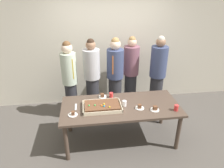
{
  "coord_description": "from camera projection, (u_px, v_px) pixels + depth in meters",
  "views": [
    {
      "loc": [
        -0.56,
        -3.0,
        2.6
      ],
      "look_at": [
        -0.13,
        0.15,
        1.08
      ],
      "focal_mm": 33.03,
      "sensor_mm": 36.0,
      "label": 1
    }
  ],
  "objects": [
    {
      "name": "plated_slice_near_left",
      "position": [
        73.0,
        114.0,
        3.28
      ],
      "size": [
        0.15,
        0.15,
        0.07
      ],
      "color": "white",
      "rests_on": "party_table"
    },
    {
      "name": "person_green_shirt_behind",
      "position": [
        131.0,
        72.0,
        4.59
      ],
      "size": [
        0.34,
        0.34,
        1.66
      ],
      "rotation": [
        0.0,
        0.0,
        -2.14
      ],
      "color": "#28282D",
      "rests_on": "ground_plane"
    },
    {
      "name": "drink_cup_nearest",
      "position": [
        124.0,
        103.0,
        3.53
      ],
      "size": [
        0.07,
        0.07,
        0.1
      ],
      "primitive_type": "cylinder",
      "color": "white",
      "rests_on": "party_table"
    },
    {
      "name": "drink_cup_middle",
      "position": [
        111.0,
        95.0,
        3.79
      ],
      "size": [
        0.07,
        0.07,
        0.1
      ],
      "primitive_type": "cylinder",
      "color": "red",
      "rests_on": "party_table"
    },
    {
      "name": "interior_back_panel",
      "position": [
        109.0,
        40.0,
        4.66
      ],
      "size": [
        8.0,
        0.12,
        3.0
      ],
      "primitive_type": "cube",
      "color": "beige",
      "rests_on": "ground_plane"
    },
    {
      "name": "cake_server_utensil",
      "position": [
        76.0,
        107.0,
        3.51
      ],
      "size": [
        0.03,
        0.2,
        0.01
      ],
      "primitive_type": "cube",
      "color": "silver",
      "rests_on": "party_table"
    },
    {
      "name": "plated_slice_far_left",
      "position": [
        155.0,
        109.0,
        3.42
      ],
      "size": [
        0.15,
        0.15,
        0.07
      ],
      "color": "white",
      "rests_on": "party_table"
    },
    {
      "name": "plated_slice_near_right",
      "position": [
        140.0,
        107.0,
        3.46
      ],
      "size": [
        0.15,
        0.15,
        0.08
      ],
      "color": "white",
      "rests_on": "party_table"
    },
    {
      "name": "person_far_right_suit",
      "position": [
        157.0,
        74.0,
        4.41
      ],
      "size": [
        0.35,
        0.35,
        1.71
      ],
      "rotation": [
        0.0,
        0.0,
        -2.51
      ],
      "color": "#28282D",
      "rests_on": "ground_plane"
    },
    {
      "name": "person_left_edge_reaching",
      "position": [
        70.0,
        80.0,
        4.16
      ],
      "size": [
        0.3,
        0.3,
        1.68
      ],
      "rotation": [
        0.0,
        0.0,
        -1.01
      ],
      "color": "#28282D",
      "rests_on": "ground_plane"
    },
    {
      "name": "ground_plane",
      "position": [
        120.0,
        139.0,
        3.87
      ],
      "size": [
        12.0,
        12.0,
        0.0
      ],
      "primitive_type": "plane",
      "color": "#4C4742"
    },
    {
      "name": "person_striped_tie_right",
      "position": [
        115.0,
        76.0,
        4.32
      ],
      "size": [
        0.35,
        0.35,
        1.7
      ],
      "rotation": [
        0.0,
        0.0,
        -1.94
      ],
      "color": "#28282D",
      "rests_on": "ground_plane"
    },
    {
      "name": "plated_slice_far_right",
      "position": [
        102.0,
        96.0,
        3.81
      ],
      "size": [
        0.15,
        0.15,
        0.07
      ],
      "color": "white",
      "rests_on": "party_table"
    },
    {
      "name": "party_table",
      "position": [
        121.0,
        109.0,
        3.59
      ],
      "size": [
        2.03,
        0.92,
        0.73
      ],
      "color": "#47382D",
      "rests_on": "ground_plane"
    },
    {
      "name": "person_serving_front",
      "position": [
        92.0,
        78.0,
        4.22
      ],
      "size": [
        0.33,
        0.33,
        1.71
      ],
      "rotation": [
        0.0,
        0.0,
        -1.44
      ],
      "color": "#28282D",
      "rests_on": "ground_plane"
    },
    {
      "name": "sheet_cake",
      "position": [
        102.0,
        106.0,
        3.47
      ],
      "size": [
        0.64,
        0.42,
        0.1
      ],
      "color": "beige",
      "rests_on": "party_table"
    },
    {
      "name": "drink_cup_far_end",
      "position": [
        176.0,
        108.0,
        3.4
      ],
      "size": [
        0.07,
        0.07,
        0.1
      ],
      "primitive_type": "cylinder",
      "color": "red",
      "rests_on": "party_table"
    }
  ]
}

